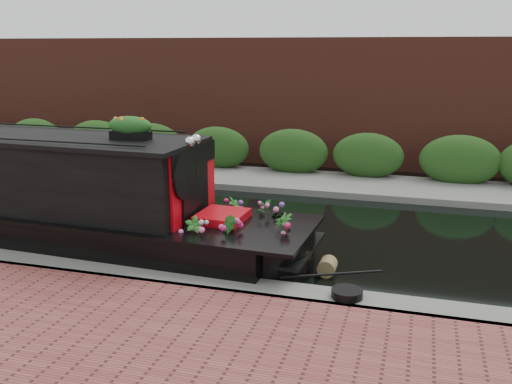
# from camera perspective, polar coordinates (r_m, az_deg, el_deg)

# --- Properties ---
(ground) EXTENTS (80.00, 80.00, 0.00)m
(ground) POSITION_cam_1_polar(r_m,az_deg,el_deg) (12.09, -1.65, -3.67)
(ground) COLOR black
(ground) RESTS_ON ground
(near_bank_coping) EXTENTS (40.00, 0.60, 0.50)m
(near_bank_coping) POSITION_cam_1_polar(r_m,az_deg,el_deg) (9.22, -8.10, -9.77)
(near_bank_coping) COLOR slate
(near_bank_coping) RESTS_ON ground
(far_bank_path) EXTENTS (40.00, 2.40, 0.34)m
(far_bank_path) POSITION_cam_1_polar(r_m,az_deg,el_deg) (15.98, 3.02, 0.83)
(far_bank_path) COLOR slate
(far_bank_path) RESTS_ON ground
(far_hedge) EXTENTS (40.00, 1.10, 2.80)m
(far_hedge) POSITION_cam_1_polar(r_m,az_deg,el_deg) (16.84, 3.73, 1.52)
(far_hedge) COLOR #214717
(far_hedge) RESTS_ON ground
(far_brick_wall) EXTENTS (40.00, 1.00, 8.00)m
(far_brick_wall) POSITION_cam_1_polar(r_m,az_deg,el_deg) (18.85, 5.15, 2.89)
(far_brick_wall) COLOR brown
(far_brick_wall) RESTS_ON ground
(narrowboat) EXTENTS (11.93, 2.59, 2.78)m
(narrowboat) POSITION_cam_1_polar(r_m,az_deg,el_deg) (12.25, -24.02, -0.67)
(narrowboat) COLOR black
(narrowboat) RESTS_ON ground
(rope_fender) EXTENTS (0.30, 0.36, 0.30)m
(rope_fender) POSITION_cam_1_polar(r_m,az_deg,el_deg) (9.75, 7.15, -7.40)
(rope_fender) COLOR olive
(rope_fender) RESTS_ON ground
(coiled_mooring_rope) EXTENTS (0.45, 0.45, 0.12)m
(coiled_mooring_rope) POSITION_cam_1_polar(r_m,az_deg,el_deg) (8.40, 9.09, -9.99)
(coiled_mooring_rope) COLOR black
(coiled_mooring_rope) RESTS_ON near_bank_coping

